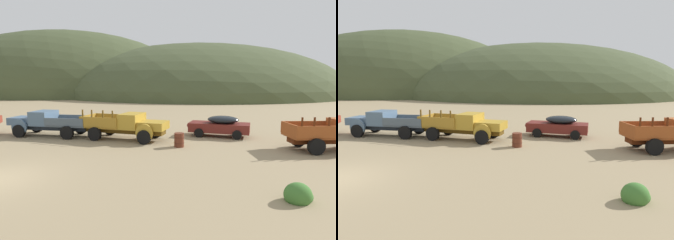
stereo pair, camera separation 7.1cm
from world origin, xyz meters
TOP-DOWN VIEW (x-y plane):
  - hill_far_right at (-24.56, 72.36)m, footprint 78.46×52.32m
  - hill_far_left at (14.87, 79.10)m, footprint 85.26×84.72m
  - truck_chalk_blue at (-2.16, 9.78)m, footprint 6.50×3.11m
  - truck_mustard at (4.62, 8.34)m, footprint 6.43×3.80m
  - car_oxblood at (10.98, 9.73)m, footprint 4.96×2.95m
  - oil_drum_spare at (8.01, 6.20)m, footprint 0.66×0.66m
  - bush_back_edge at (12.06, -1.87)m, footprint 1.04×0.86m
  - bush_front_right at (17.13, 10.32)m, footprint 0.84×0.78m

SIDE VIEW (x-z plane):
  - hill_far_right at x=-24.56m, z-range -18.14..18.14m
  - hill_far_left at x=14.87m, z-range -14.78..14.78m
  - bush_front_right at x=17.13m, z-range -0.21..0.62m
  - bush_back_edge at x=12.06m, z-range -0.22..0.66m
  - oil_drum_spare at x=8.01m, z-range 0.00..0.90m
  - car_oxblood at x=10.98m, z-range 0.03..1.60m
  - truck_chalk_blue at x=-2.16m, z-range 0.05..1.94m
  - truck_mustard at x=4.62m, z-range -0.08..2.08m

